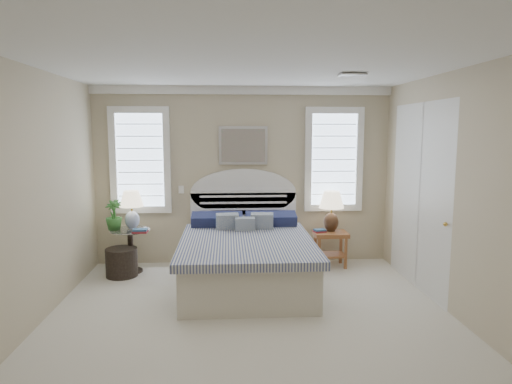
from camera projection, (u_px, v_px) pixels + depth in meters
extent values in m
cube|color=beige|center=(252.00, 329.00, 4.72)|extent=(4.50, 5.00, 0.01)
cube|color=silver|center=(252.00, 61.00, 4.36)|extent=(4.50, 5.00, 0.01)
cube|color=#BEB08E|center=(243.00, 176.00, 7.01)|extent=(4.50, 0.02, 2.70)
cube|color=#BEB08E|center=(19.00, 203.00, 4.40)|extent=(0.02, 5.00, 2.70)
cube|color=#BEB08E|center=(470.00, 199.00, 4.68)|extent=(0.02, 5.00, 2.70)
cube|color=white|center=(243.00, 90.00, 6.80)|extent=(4.50, 0.08, 0.12)
cube|color=#B2B2B2|center=(352.00, 75.00, 5.23)|extent=(0.30, 0.20, 0.02)
cube|color=white|center=(181.00, 189.00, 6.96)|extent=(0.08, 0.01, 0.12)
cube|color=#AABFD8|center=(140.00, 160.00, 6.86)|extent=(0.90, 0.06, 1.60)
cube|color=#AABFD8|center=(334.00, 159.00, 7.05)|extent=(0.90, 0.06, 1.60)
cube|color=silver|center=(243.00, 145.00, 6.91)|extent=(0.74, 0.04, 0.58)
cube|color=silver|center=(419.00, 196.00, 5.88)|extent=(0.02, 1.80, 2.40)
cube|color=beige|center=(247.00, 266.00, 6.00)|extent=(1.60, 2.10, 0.55)
cube|color=navy|center=(247.00, 244.00, 5.91)|extent=(1.72, 2.15, 0.10)
cube|color=white|center=(243.00, 228.00, 7.06)|extent=(1.62, 0.08, 1.10)
cube|color=#1B1E45|center=(217.00, 220.00, 6.73)|extent=(0.75, 0.31, 0.23)
cube|color=#1B1E45|center=(271.00, 220.00, 6.78)|extent=(0.75, 0.31, 0.23)
cube|color=#38507F|center=(227.00, 225.00, 6.52)|extent=(0.33, 0.20, 0.34)
cube|color=#38507F|center=(262.00, 224.00, 6.55)|extent=(0.33, 0.20, 0.34)
cube|color=#38507F|center=(245.00, 227.00, 6.44)|extent=(0.28, 0.14, 0.29)
cylinder|color=black|center=(132.00, 271.00, 6.64)|extent=(0.32, 0.32, 0.03)
cylinder|color=black|center=(131.00, 252.00, 6.60)|extent=(0.08, 0.08, 0.60)
cylinder|color=silver|center=(130.00, 230.00, 6.56)|extent=(0.56, 0.56, 0.02)
cube|color=#9B5F33|center=(330.00, 234.00, 6.86)|extent=(0.50, 0.40, 0.06)
cube|color=#9B5F33|center=(330.00, 255.00, 6.90)|extent=(0.44, 0.34, 0.03)
cube|color=#9B5F33|center=(319.00, 254.00, 6.73)|extent=(0.04, 0.04, 0.47)
cube|color=#9B5F33|center=(315.00, 249.00, 7.03)|extent=(0.04, 0.04, 0.47)
cube|color=#9B5F33|center=(346.00, 253.00, 6.76)|extent=(0.04, 0.04, 0.47)
cube|color=#9B5F33|center=(341.00, 248.00, 7.06)|extent=(0.04, 0.04, 0.47)
cylinder|color=black|center=(122.00, 262.00, 6.43)|extent=(0.58, 0.58, 0.40)
cylinder|color=white|center=(133.00, 227.00, 6.65)|extent=(0.12, 0.12, 0.03)
ellipsoid|color=white|center=(132.00, 220.00, 6.63)|extent=(0.22, 0.22, 0.26)
cylinder|color=gold|center=(132.00, 209.00, 6.61)|extent=(0.03, 0.03, 0.10)
cylinder|color=black|center=(331.00, 230.00, 6.94)|extent=(0.16, 0.16, 0.03)
ellipsoid|color=black|center=(331.00, 222.00, 6.92)|extent=(0.30, 0.30, 0.29)
cylinder|color=gold|center=(331.00, 210.00, 6.90)|extent=(0.04, 0.04, 0.10)
imported|color=#34762F|center=(114.00, 215.00, 6.52)|extent=(0.26, 0.26, 0.43)
cube|color=maroon|center=(140.00, 232.00, 6.35)|extent=(0.20, 0.15, 0.03)
cube|color=#29517C|center=(140.00, 230.00, 6.35)|extent=(0.19, 0.14, 0.03)
cube|color=maroon|center=(320.00, 232.00, 6.83)|extent=(0.20, 0.17, 0.02)
cube|color=#29517C|center=(320.00, 230.00, 6.83)|extent=(0.19, 0.16, 0.02)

